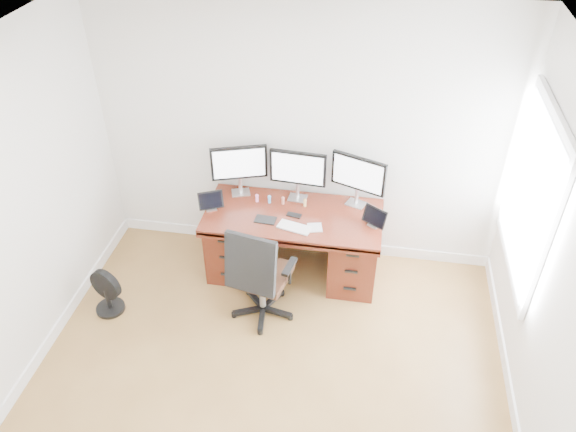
% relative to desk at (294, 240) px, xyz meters
% --- Properties ---
extents(ground, '(4.50, 4.50, 0.00)m').
position_rel_desk_xyz_m(ground, '(0.00, -1.83, -0.40)').
color(ground, olive).
rests_on(ground, ground).
extents(back_wall, '(4.00, 0.10, 2.70)m').
position_rel_desk_xyz_m(back_wall, '(0.00, 0.42, 0.95)').
color(back_wall, silver).
rests_on(back_wall, ground).
extents(right_wall, '(0.10, 4.50, 2.70)m').
position_rel_desk_xyz_m(right_wall, '(2.00, -1.72, 0.95)').
color(right_wall, silver).
rests_on(right_wall, ground).
extents(desk, '(1.70, 0.80, 0.75)m').
position_rel_desk_xyz_m(desk, '(0.00, 0.00, 0.00)').
color(desk, '#4B1A0F').
rests_on(desk, ground).
extents(office_chair, '(0.66, 0.66, 1.06)m').
position_rel_desk_xyz_m(office_chair, '(-0.20, -0.67, -0.05)').
color(office_chair, black).
rests_on(office_chair, ground).
extents(floor_fan, '(0.32, 0.27, 0.47)m').
position_rel_desk_xyz_m(floor_fan, '(-1.64, -0.84, -0.18)').
color(floor_fan, black).
rests_on(floor_fan, ground).
extents(monitor_left, '(0.53, 0.21, 0.53)m').
position_rel_desk_xyz_m(monitor_left, '(-0.58, 0.24, 0.68)').
color(monitor_left, silver).
rests_on(monitor_left, desk).
extents(monitor_center, '(0.55, 0.15, 0.53)m').
position_rel_desk_xyz_m(monitor_center, '(-0.00, 0.24, 0.68)').
color(monitor_center, silver).
rests_on(monitor_center, desk).
extents(monitor_right, '(0.52, 0.23, 0.53)m').
position_rel_desk_xyz_m(monitor_right, '(0.58, 0.24, 0.68)').
color(monitor_right, silver).
rests_on(monitor_right, desk).
extents(tablet_left, '(0.25, 0.16, 0.19)m').
position_rel_desk_xyz_m(tablet_left, '(-0.80, -0.08, 0.43)').
color(tablet_left, silver).
rests_on(tablet_left, desk).
extents(tablet_right, '(0.24, 0.19, 0.19)m').
position_rel_desk_xyz_m(tablet_right, '(0.77, -0.08, 0.43)').
color(tablet_right, silver).
rests_on(tablet_right, desk).
extents(keyboard, '(0.34, 0.21, 0.01)m').
position_rel_desk_xyz_m(keyboard, '(0.05, -0.24, 0.36)').
color(keyboard, silver).
rests_on(keyboard, desk).
extents(trackpad, '(0.16, 0.16, 0.01)m').
position_rel_desk_xyz_m(trackpad, '(0.23, -0.21, 0.35)').
color(trackpad, '#B7BABF').
rests_on(trackpad, desk).
extents(drawing_tablet, '(0.21, 0.14, 0.01)m').
position_rel_desk_xyz_m(drawing_tablet, '(-0.24, -0.17, 0.35)').
color(drawing_tablet, black).
rests_on(drawing_tablet, desk).
extents(phone, '(0.15, 0.09, 0.01)m').
position_rel_desk_xyz_m(phone, '(0.01, -0.05, 0.35)').
color(phone, black).
rests_on(phone, desk).
extents(figurine_pink, '(0.04, 0.04, 0.09)m').
position_rel_desk_xyz_m(figurine_pink, '(-0.39, 0.12, 0.40)').
color(figurine_pink, pink).
rests_on(figurine_pink, desk).
extents(figurine_blue, '(0.04, 0.04, 0.09)m').
position_rel_desk_xyz_m(figurine_blue, '(-0.26, 0.12, 0.40)').
color(figurine_blue, '#4DA4E7').
rests_on(figurine_blue, desk).
extents(figurine_brown, '(0.04, 0.04, 0.09)m').
position_rel_desk_xyz_m(figurine_brown, '(-0.13, 0.12, 0.40)').
color(figurine_brown, brown).
rests_on(figurine_brown, desk).
extents(figurine_yellow, '(0.04, 0.04, 0.09)m').
position_rel_desk_xyz_m(figurine_yellow, '(0.09, 0.12, 0.40)').
color(figurine_yellow, tan).
rests_on(figurine_yellow, desk).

